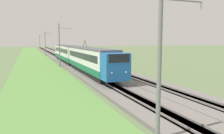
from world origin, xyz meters
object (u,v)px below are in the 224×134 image
Objects in this scene: passenger_train at (76,55)px; catenary_mast_far at (45,43)px; catenary_mast_distant at (40,43)px; catenary_mast_mid at (60,45)px; catenary_mast_near at (160,62)px.

catenary_mast_far is at bearing -175.85° from passenger_train.
catenary_mast_distant is (34.65, -0.00, -0.16)m from catenary_mast_far.
catenary_mast_distant is (69.30, -0.00, -0.17)m from catenary_mast_mid.
catenary_mast_mid is at bearing -131.30° from passenger_train.
passenger_train is 4.07m from catenary_mast_mid.
catenary_mast_distant is at bearing -177.86° from passenger_train.
catenary_mast_near reaches higher than passenger_train.
catenary_mast_mid is at bearing 0.01° from catenary_mast_near.
catenary_mast_mid is (2.36, 2.69, 1.94)m from passenger_train.
catenary_mast_near is 69.30m from catenary_mast_far.
catenary_mast_far reaches higher than catenary_mast_near.
catenary_mast_mid is 69.30m from catenary_mast_distant.
passenger_train is at bearing -4.75° from catenary_mast_near.
catenary_mast_near is 34.65m from catenary_mast_mid.
passenger_train is at bearing -175.85° from catenary_mast_far.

